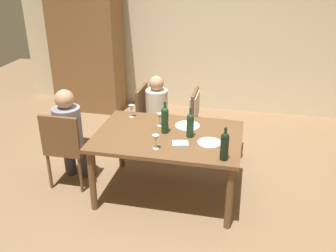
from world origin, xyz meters
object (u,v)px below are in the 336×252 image
dinner_plate_host (187,126)px  wine_bottle_short_olive (225,145)px  wine_glass_near_right (156,139)px  wine_bottle_tall_green (190,125)px  chair_far_right (200,116)px  armoire_cabinet (87,45)px  chair_left_end (66,144)px  wine_glass_centre (160,117)px  dining_table (168,142)px  person_woman_host (69,130)px  person_man_bearded (159,110)px  handbag (235,153)px  chair_far_left (150,116)px  wine_bottle_dark_red (165,119)px  wine_glass_near_left (132,109)px  dinner_plate_guest_left (209,143)px

dinner_plate_host → wine_bottle_short_olive: bearing=-55.1°
wine_glass_near_right → wine_bottle_tall_green: bearing=49.2°
wine_bottle_tall_green → dinner_plate_host: wine_bottle_tall_green is taller
chair_far_right → wine_glass_near_right: size_ratio=6.17×
armoire_cabinet → chair_left_end: bearing=-73.0°
wine_glass_centre → wine_glass_near_right: bearing=-80.8°
dining_table → person_woman_host: (-1.15, 0.03, 0.01)m
person_man_bearded → wine_glass_near_right: person_man_bearded is taller
dining_table → handbag: bearing=52.3°
chair_far_left → chair_far_right: 0.66m
wine_glass_centre → wine_glass_near_right: same height
wine_bottle_dark_red → wine_glass_near_left: size_ratio=2.36×
dinner_plate_guest_left → person_woman_host: bearing=175.2°
dinner_plate_guest_left → wine_glass_near_left: bearing=153.7°
wine_bottle_short_olive → wine_glass_centre: wine_bottle_short_olive is taller
dining_table → wine_bottle_dark_red: 0.25m
wine_bottle_dark_red → wine_bottle_short_olive: 0.80m
dinner_plate_guest_left → wine_glass_centre: bearing=152.4°
chair_far_right → wine_bottle_tall_green: bearing=0.7°
person_woman_host → chair_far_right: bearing=32.5°
chair_far_right → wine_glass_near_right: bearing=-12.5°
wine_glass_near_right → dinner_plate_guest_left: bearing=24.0°
person_man_bearded → handbag: (1.02, 0.00, -0.52)m
wine_bottle_short_olive → wine_glass_near_left: size_ratio=2.18×
wine_bottle_short_olive → armoire_cabinet: bearing=133.0°
dinner_plate_host → chair_far_left: bearing=132.5°
chair_far_left → wine_glass_near_left: bearing=-8.5°
wine_bottle_short_olive → wine_bottle_dark_red: bearing=146.1°
wine_bottle_short_olive → wine_glass_near_right: 0.67m
wine_bottle_dark_red → handbag: size_ratio=1.25×
chair_left_end → wine_bottle_dark_red: wine_bottle_dark_red is taller
wine_bottle_short_olive → wine_glass_near_left: bearing=145.9°
wine_bottle_short_olive → wine_glass_near_left: 1.37m
chair_far_left → dining_table: bearing=25.7°
wine_bottle_dark_red → dinner_plate_host: (0.21, 0.20, -0.15)m
dinner_plate_host → dinner_plate_guest_left: bearing=-51.3°
wine_glass_near_left → dinner_plate_guest_left: wine_glass_near_left is taller
dinner_plate_host → wine_bottle_tall_green: bearing=-75.0°
wine_bottle_short_olive → dinner_plate_guest_left: bearing=119.9°
person_man_bearded → chair_far_right: bearing=90.0°
chair_far_right → person_man_bearded: size_ratio=0.85×
chair_far_left → wine_bottle_tall_green: size_ratio=2.83×
armoire_cabinet → person_man_bearded: armoire_cabinet is taller
wine_glass_near_right → dinner_plate_host: bearing=69.5°
chair_far_left → wine_bottle_dark_red: size_ratio=2.62×
dinner_plate_host → dinner_plate_guest_left: size_ratio=1.14×
handbag → dining_table: bearing=-127.7°
chair_far_right → wine_bottle_dark_red: size_ratio=2.62×
person_man_bearded → wine_bottle_tall_green: bearing=31.5°
chair_far_left → handbag: 1.21m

